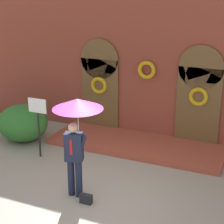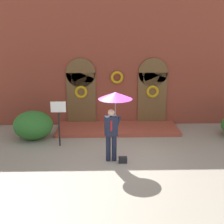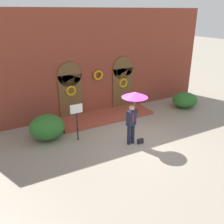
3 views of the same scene
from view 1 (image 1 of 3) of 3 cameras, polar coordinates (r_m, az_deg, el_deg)
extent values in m
plane|color=gray|center=(8.87, -3.30, -12.78)|extent=(80.00, 80.00, 0.00)
cube|color=brown|center=(11.59, 5.96, 9.62)|extent=(14.00, 0.50, 5.60)
cube|color=brown|center=(12.26, -1.85, 2.55)|extent=(1.30, 0.08, 2.40)
cylinder|color=brown|center=(11.97, -1.91, 8.07)|extent=(1.30, 0.08, 1.30)
cube|color=brown|center=(11.31, 12.96, 0.65)|extent=(1.30, 0.08, 2.40)
cylinder|color=brown|center=(11.00, 13.42, 6.59)|extent=(1.30, 0.08, 1.30)
torus|color=#C69314|center=(12.10, -2.01, 4.06)|extent=(0.56, 0.12, 0.56)
torus|color=#C69314|center=(11.14, 13.02, 2.26)|extent=(0.56, 0.12, 0.56)
torus|color=#C69314|center=(11.36, 5.30, 6.38)|extent=(0.56, 0.12, 0.56)
cube|color=#98402E|center=(11.32, 3.69, -4.96)|extent=(5.20, 1.80, 0.16)
cylinder|color=#191E33|center=(8.78, -6.24, -9.83)|extent=(0.16, 0.16, 0.90)
cylinder|color=#191E33|center=(8.69, -5.08, -10.11)|extent=(0.16, 0.16, 0.90)
cube|color=#191E33|center=(8.38, -5.83, -5.30)|extent=(0.45, 0.34, 0.66)
cube|color=#A51919|center=(8.27, -6.28, -5.38)|extent=(0.06, 0.03, 0.36)
sphere|color=tan|center=(8.21, -5.94, -2.37)|extent=(0.22, 0.22, 0.22)
cylinder|color=#191E33|center=(8.25, -4.52, -4.93)|extent=(0.22, 0.09, 0.46)
cylinder|color=gray|center=(8.16, -5.12, -2.77)|extent=(0.02, 0.02, 0.98)
cone|color=#992893|center=(7.96, -5.25, 1.25)|extent=(1.10, 1.10, 0.22)
cone|color=white|center=(7.95, -5.25, 1.35)|extent=(0.61, 0.61, 0.20)
cube|color=black|center=(8.59, -3.97, -13.06)|extent=(0.28, 0.13, 0.22)
cylinder|color=black|center=(10.67, -11.03, -3.49)|extent=(0.06, 0.06, 1.30)
cube|color=white|center=(10.37, -11.33, 0.95)|extent=(0.56, 0.03, 0.40)
ellipsoid|color=#2D6B28|center=(11.93, -13.44, -1.63)|extent=(1.57, 1.45, 1.14)
camera|label=2|loc=(5.12, -102.07, -7.07)|focal=50.00mm
camera|label=3|loc=(9.35, -77.81, 9.26)|focal=40.00mm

